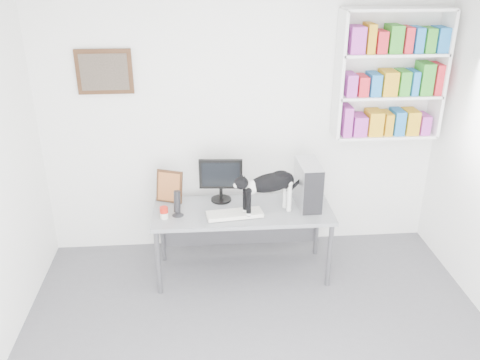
{
  "coord_description": "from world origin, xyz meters",
  "views": [
    {
      "loc": [
        -0.42,
        -2.84,
        2.93
      ],
      "look_at": [
        -0.07,
        1.53,
        0.95
      ],
      "focal_mm": 38.0,
      "sensor_mm": 36.0,
      "label": 1
    }
  ],
  "objects_px": {
    "pc_tower": "(308,184)",
    "soup_can": "(164,213)",
    "cat": "(269,193)",
    "leaning_print": "(169,186)",
    "desk": "(243,241)",
    "keyboard": "(235,214)",
    "speaker": "(177,203)",
    "bookshelf": "(390,75)",
    "monitor": "(221,180)"
  },
  "relations": [
    {
      "from": "pc_tower",
      "to": "leaning_print",
      "type": "distance_m",
      "value": 1.33
    },
    {
      "from": "pc_tower",
      "to": "soup_can",
      "type": "distance_m",
      "value": 1.37
    },
    {
      "from": "cat",
      "to": "leaning_print",
      "type": "bearing_deg",
      "value": 141.9
    },
    {
      "from": "pc_tower",
      "to": "soup_can",
      "type": "height_order",
      "value": "pc_tower"
    },
    {
      "from": "speaker",
      "to": "cat",
      "type": "distance_m",
      "value": 0.85
    },
    {
      "from": "soup_can",
      "to": "leaning_print",
      "type": "bearing_deg",
      "value": 83.58
    },
    {
      "from": "desk",
      "to": "speaker",
      "type": "xyz_separation_m",
      "value": [
        -0.61,
        -0.06,
        0.48
      ]
    },
    {
      "from": "leaning_print",
      "to": "cat",
      "type": "xyz_separation_m",
      "value": [
        0.93,
        -0.32,
        0.04
      ]
    },
    {
      "from": "monitor",
      "to": "keyboard",
      "type": "xyz_separation_m",
      "value": [
        0.11,
        -0.33,
        -0.2
      ]
    },
    {
      "from": "desk",
      "to": "pc_tower",
      "type": "xyz_separation_m",
      "value": [
        0.63,
        0.05,
        0.57
      ]
    },
    {
      "from": "monitor",
      "to": "soup_can",
      "type": "bearing_deg",
      "value": -144.31
    },
    {
      "from": "desk",
      "to": "leaning_print",
      "type": "distance_m",
      "value": 0.89
    },
    {
      "from": "cat",
      "to": "bookshelf",
      "type": "bearing_deg",
      "value": 5.09
    },
    {
      "from": "bookshelf",
      "to": "keyboard",
      "type": "xyz_separation_m",
      "value": [
        -1.54,
        -0.58,
        -1.13
      ]
    },
    {
      "from": "bookshelf",
      "to": "keyboard",
      "type": "distance_m",
      "value": 1.99
    },
    {
      "from": "pc_tower",
      "to": "soup_can",
      "type": "relative_size",
      "value": 3.92
    },
    {
      "from": "bookshelf",
      "to": "monitor",
      "type": "relative_size",
      "value": 2.81
    },
    {
      "from": "bookshelf",
      "to": "speaker",
      "type": "distance_m",
      "value": 2.36
    },
    {
      "from": "leaning_print",
      "to": "soup_can",
      "type": "height_order",
      "value": "leaning_print"
    },
    {
      "from": "desk",
      "to": "keyboard",
      "type": "bearing_deg",
      "value": -125.08
    },
    {
      "from": "desk",
      "to": "monitor",
      "type": "xyz_separation_m",
      "value": [
        -0.19,
        0.21,
        0.57
      ]
    },
    {
      "from": "bookshelf",
      "to": "soup_can",
      "type": "height_order",
      "value": "bookshelf"
    },
    {
      "from": "speaker",
      "to": "pc_tower",
      "type": "bearing_deg",
      "value": 22.64
    },
    {
      "from": "desk",
      "to": "cat",
      "type": "relative_size",
      "value": 2.51
    },
    {
      "from": "desk",
      "to": "pc_tower",
      "type": "height_order",
      "value": "pc_tower"
    },
    {
      "from": "monitor",
      "to": "speaker",
      "type": "relative_size",
      "value": 1.75
    },
    {
      "from": "pc_tower",
      "to": "leaning_print",
      "type": "bearing_deg",
      "value": 170.73
    },
    {
      "from": "desk",
      "to": "cat",
      "type": "xyz_separation_m",
      "value": [
        0.24,
        -0.09,
        0.56
      ]
    },
    {
      "from": "pc_tower",
      "to": "speaker",
      "type": "distance_m",
      "value": 1.24
    },
    {
      "from": "speaker",
      "to": "soup_can",
      "type": "distance_m",
      "value": 0.15
    },
    {
      "from": "soup_can",
      "to": "monitor",
      "type": "bearing_deg",
      "value": 30.84
    },
    {
      "from": "keyboard",
      "to": "pc_tower",
      "type": "relative_size",
      "value": 1.18
    },
    {
      "from": "speaker",
      "to": "bookshelf",
      "type": "bearing_deg",
      "value": 31.52
    },
    {
      "from": "bookshelf",
      "to": "monitor",
      "type": "distance_m",
      "value": 1.91
    },
    {
      "from": "leaning_print",
      "to": "desk",
      "type": "bearing_deg",
      "value": 2.17
    },
    {
      "from": "soup_can",
      "to": "pc_tower",
      "type": "bearing_deg",
      "value": 6.77
    },
    {
      "from": "keyboard",
      "to": "speaker",
      "type": "distance_m",
      "value": 0.54
    },
    {
      "from": "pc_tower",
      "to": "speaker",
      "type": "xyz_separation_m",
      "value": [
        -1.23,
        -0.11,
        -0.09
      ]
    },
    {
      "from": "bookshelf",
      "to": "speaker",
      "type": "bearing_deg",
      "value": -165.8
    },
    {
      "from": "pc_tower",
      "to": "cat",
      "type": "relative_size",
      "value": 0.65
    },
    {
      "from": "pc_tower",
      "to": "cat",
      "type": "height_order",
      "value": "pc_tower"
    },
    {
      "from": "desk",
      "to": "keyboard",
      "type": "xyz_separation_m",
      "value": [
        -0.08,
        -0.12,
        0.37
      ]
    },
    {
      "from": "speaker",
      "to": "leaning_print",
      "type": "distance_m",
      "value": 0.31
    },
    {
      "from": "monitor",
      "to": "pc_tower",
      "type": "relative_size",
      "value": 1.02
    },
    {
      "from": "pc_tower",
      "to": "speaker",
      "type": "height_order",
      "value": "pc_tower"
    },
    {
      "from": "desk",
      "to": "soup_can",
      "type": "xyz_separation_m",
      "value": [
        -0.73,
        -0.11,
        0.41
      ]
    },
    {
      "from": "keyboard",
      "to": "cat",
      "type": "distance_m",
      "value": 0.37
    },
    {
      "from": "speaker",
      "to": "soup_can",
      "type": "bearing_deg",
      "value": -141.98
    },
    {
      "from": "monitor",
      "to": "keyboard",
      "type": "distance_m",
      "value": 0.4
    },
    {
      "from": "desk",
      "to": "keyboard",
      "type": "relative_size",
      "value": 3.29
    }
  ]
}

